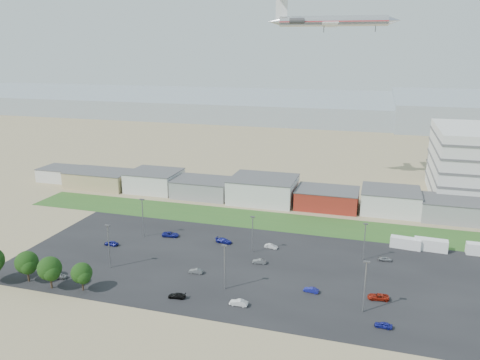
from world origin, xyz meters
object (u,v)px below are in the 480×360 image
at_px(parked_car_7, 259,261).
at_px(parked_car_10, 59,276).
at_px(parked_car_4, 196,271).
at_px(parked_car_3, 177,296).
at_px(parked_car_11, 271,246).
at_px(parked_car_9, 171,234).
at_px(airliner, 333,21).
at_px(box_trailer_a, 406,243).
at_px(parked_car_2, 383,325).
at_px(parked_car_13, 239,303).
at_px(parked_car_5, 111,243).
at_px(parked_car_6, 224,241).
at_px(parked_car_0, 378,297).
at_px(parked_car_1, 311,290).
at_px(parked_car_8, 385,259).

bearing_deg(parked_car_7, parked_car_10, -70.70).
relative_size(parked_car_4, parked_car_7, 0.98).
bearing_deg(parked_car_3, parked_car_11, 150.74).
xyz_separation_m(parked_car_7, parked_car_9, (-28.08, 9.54, 0.09)).
bearing_deg(airliner, parked_car_4, -111.10).
distance_m(box_trailer_a, parked_car_2, 40.47).
relative_size(airliner, parked_car_13, 11.91).
xyz_separation_m(parked_car_5, parked_car_6, (28.25, 10.24, 0.01)).
bearing_deg(parked_car_6, parked_car_11, -81.56).
relative_size(parked_car_0, parked_car_3, 1.17).
height_order(parked_car_0, parked_car_5, parked_car_5).
height_order(parked_car_0, parked_car_7, parked_car_0).
relative_size(parked_car_2, parked_car_5, 0.87).
relative_size(parked_car_10, parked_car_11, 1.15).
height_order(parked_car_3, parked_car_4, parked_car_4).
height_order(parked_car_4, parked_car_11, parked_car_11).
bearing_deg(parked_car_1, parked_car_7, -118.85).
relative_size(parked_car_5, parked_car_13, 1.00).
bearing_deg(parked_car_11, parked_car_8, -83.57).
relative_size(parked_car_0, parked_car_2, 1.34).
relative_size(parked_car_1, parked_car_2, 1.00).
distance_m(parked_car_0, parked_car_9, 59.28).
distance_m(parked_car_8, parked_car_13, 41.81).
xyz_separation_m(parked_car_9, parked_car_10, (-13.82, -30.05, -0.08)).
distance_m(parked_car_8, parked_car_10, 77.67).
distance_m(airliner, parked_car_5, 104.86).
bearing_deg(parked_car_11, parked_car_2, -131.07).
bearing_deg(airliner, parked_car_13, -101.04).
bearing_deg(parked_car_1, parked_car_5, -92.49).
bearing_deg(box_trailer_a, parked_car_13, -123.84).
bearing_deg(parked_car_1, parked_car_10, -72.19).
distance_m(parked_car_7, parked_car_9, 29.65).
relative_size(parked_car_2, parked_car_11, 0.96).
distance_m(parked_car_6, parked_car_9, 15.71).
relative_size(box_trailer_a, parked_car_7, 2.26).
height_order(parked_car_7, parked_car_9, parked_car_9).
distance_m(parked_car_2, parked_car_4, 43.36).
distance_m(airliner, parked_car_7, 93.00).
relative_size(parked_car_1, parked_car_3, 0.88).
xyz_separation_m(parked_car_0, parked_car_7, (-28.05, 9.56, -0.05)).
distance_m(box_trailer_a, parked_car_8, 11.07).
bearing_deg(parked_car_8, parked_car_5, 94.66).
bearing_deg(parked_car_1, parked_car_4, -84.87).
distance_m(parked_car_3, parked_car_10, 29.43).
relative_size(parked_car_0, parked_car_1, 1.34).
relative_size(parked_car_3, parked_car_5, 0.99).
relative_size(parked_car_5, parked_car_8, 1.14).
bearing_deg(parked_car_10, parked_car_5, -6.04).
distance_m(parked_car_4, parked_car_11, 23.41).
xyz_separation_m(box_trailer_a, parked_car_0, (-6.50, -29.61, -0.83)).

